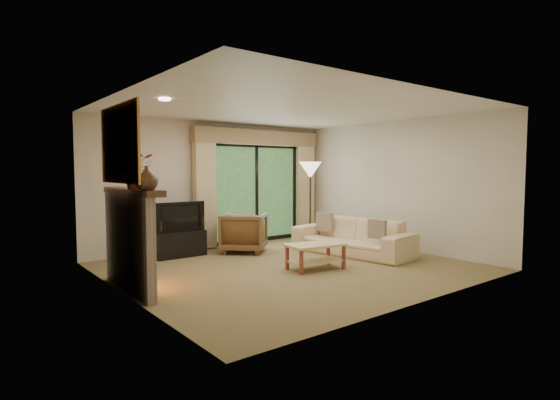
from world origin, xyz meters
TOP-DOWN VIEW (x-y plane):
  - floor at (0.00, 0.00)m, footprint 5.50×5.50m
  - ceiling at (0.00, 0.00)m, footprint 5.50×5.50m
  - wall_back at (0.00, 2.50)m, footprint 5.00×0.00m
  - wall_front at (0.00, -2.50)m, footprint 5.00×0.00m
  - wall_left at (-2.75, 0.00)m, footprint 0.00×5.00m
  - wall_right at (2.75, 0.00)m, footprint 0.00×5.00m
  - fireplace at (-2.63, 0.20)m, footprint 0.24×1.70m
  - mirror at (-2.71, 0.20)m, footprint 0.07×1.45m
  - sliding_door at (1.00, 2.45)m, footprint 2.26×0.10m
  - curtain_left at (-0.35, 2.34)m, footprint 0.45×0.18m
  - curtain_right at (2.35, 2.34)m, footprint 0.45×0.18m
  - cornice at (1.00, 2.36)m, footprint 3.20×0.24m
  - media_console at (-1.11, 1.95)m, footprint 0.96×0.44m
  - tv at (-1.11, 1.95)m, footprint 0.96×0.14m
  - armchair at (0.10, 1.57)m, footprint 1.19×1.19m
  - sofa at (1.61, 0.12)m, footprint 1.22×2.43m
  - pillow_near at (1.53, -0.55)m, footprint 0.14×0.35m
  - pillow_far at (1.53, 0.79)m, footprint 0.15×0.39m
  - coffee_table at (0.19, -0.40)m, footprint 1.00×0.64m
  - floor_lamp at (1.71, 1.43)m, footprint 0.50×0.50m
  - vase at (-2.61, -0.43)m, footprint 0.35×0.35m
  - branches at (-2.61, -0.10)m, footprint 0.42×0.37m

SIDE VIEW (x-z plane):
  - floor at x=0.00m, z-range 0.00..0.00m
  - coffee_table at x=0.19m, z-range 0.00..0.42m
  - media_console at x=-1.11m, z-range 0.00..0.48m
  - sofa at x=1.61m, z-range 0.00..0.68m
  - armchair at x=0.10m, z-range 0.00..0.78m
  - pillow_near at x=1.53m, z-range 0.39..0.73m
  - pillow_far at x=1.53m, z-range 0.38..0.76m
  - fireplace at x=-2.63m, z-range 0.00..1.37m
  - tv at x=-1.11m, z-range 0.48..1.03m
  - floor_lamp at x=1.71m, z-range 0.00..1.78m
  - sliding_door at x=1.00m, z-range 0.02..2.18m
  - curtain_left at x=-0.35m, z-range 0.02..2.38m
  - curtain_right at x=2.35m, z-range 0.02..2.38m
  - wall_back at x=0.00m, z-range -1.20..3.80m
  - wall_front at x=0.00m, z-range -1.20..3.80m
  - wall_left at x=-2.75m, z-range -1.20..3.80m
  - wall_right at x=2.75m, z-range -1.20..3.80m
  - vase at x=-2.61m, z-range 1.37..1.66m
  - branches at x=-2.61m, z-range 1.37..1.82m
  - mirror at x=-2.71m, z-range 1.44..2.46m
  - cornice at x=1.00m, z-range 2.16..2.48m
  - ceiling at x=0.00m, z-range 2.60..2.60m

